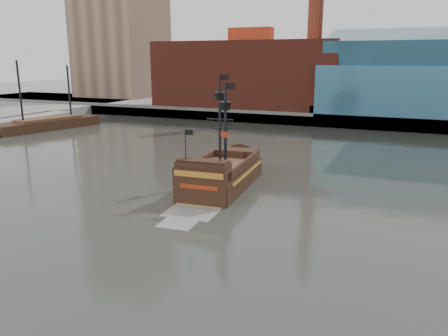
% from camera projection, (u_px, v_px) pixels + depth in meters
% --- Properties ---
extents(ground, '(400.00, 400.00, 0.00)m').
position_uv_depth(ground, '(196.00, 257.00, 30.03)').
color(ground, '#2A2C27').
rests_on(ground, ground).
extents(promenade_far, '(220.00, 60.00, 2.00)m').
position_uv_depth(promenade_far, '(357.00, 108.00, 111.90)').
color(promenade_far, slate).
rests_on(promenade_far, ground).
extents(seawall, '(220.00, 1.00, 2.60)m').
position_uv_depth(seawall, '(339.00, 121.00, 85.49)').
color(seawall, '#4C4C49').
rests_on(seawall, ground).
extents(skyline, '(149.00, 45.00, 62.00)m').
position_uv_depth(skyline, '(385.00, 6.00, 97.54)').
color(skyline, '#7D604B').
rests_on(skyline, promenade_far).
extents(pirate_ship, '(6.25, 17.00, 12.49)m').
position_uv_depth(pirate_ship, '(222.00, 177.00, 45.90)').
color(pirate_ship, black).
rests_on(pirate_ship, ground).
extents(docked_vessel, '(9.33, 20.49, 13.60)m').
position_uv_depth(docked_vessel, '(49.00, 125.00, 83.88)').
color(docked_vessel, black).
rests_on(docked_vessel, ground).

